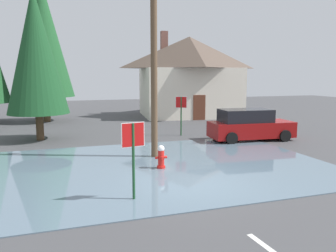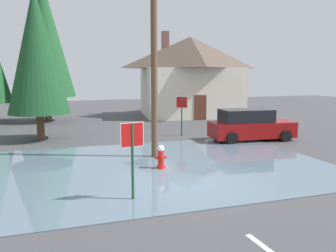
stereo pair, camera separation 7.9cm
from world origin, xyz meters
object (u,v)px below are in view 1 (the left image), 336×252
object	(u,v)px
utility_pole	(154,57)
pine_tree_far_center	(43,38)
pine_tree_mid_left	(36,51)
stop_sign_far	(181,108)
fire_hydrant	(161,157)
stop_sign_near	(133,145)
parked_car	(249,125)
house	(189,75)

from	to	relation	value
utility_pole	pine_tree_far_center	size ratio (longest dim) A/B	0.77
utility_pole	pine_tree_mid_left	xyz separation A→B (m)	(-4.88, 5.85, 0.51)
utility_pole	stop_sign_far	xyz separation A→B (m)	(3.01, 4.73, -2.67)
fire_hydrant	utility_pole	size ratio (longest dim) A/B	0.11
fire_hydrant	pine_tree_mid_left	bearing A→B (deg)	120.67
stop_sign_near	utility_pole	size ratio (longest dim) A/B	0.27
stop_sign_near	pine_tree_mid_left	bearing A→B (deg)	105.09
stop_sign_far	parked_car	distance (m)	4.07
pine_tree_mid_left	pine_tree_far_center	distance (m)	8.11
stop_sign_near	pine_tree_mid_left	xyz separation A→B (m)	(-2.87, 10.66, 3.22)
utility_pole	house	distance (m)	15.90
pine_tree_mid_left	fire_hydrant	bearing A→B (deg)	-59.33
house	parked_car	bearing A→B (deg)	-95.69
stop_sign_near	utility_pole	bearing A→B (deg)	67.33
stop_sign_near	utility_pole	world-z (taller)	utility_pole
fire_hydrant	house	xyz separation A→B (m)	(7.55, 16.02, 3.11)
parked_car	pine_tree_far_center	size ratio (longest dim) A/B	0.44
utility_pole	pine_tree_far_center	xyz separation A→B (m)	(-4.66, 13.82, 2.02)
stop_sign_far	pine_tree_mid_left	size ratio (longest dim) A/B	0.28
parked_car	pine_tree_mid_left	xyz separation A→B (m)	(-10.96, 3.67, 4.00)
stop_sign_far	house	distance (m)	10.49
fire_hydrant	parked_car	distance (m)	7.57
parked_car	pine_tree_mid_left	world-z (taller)	pine_tree_mid_left
pine_tree_far_center	stop_sign_near	bearing A→B (deg)	-81.91
parked_car	fire_hydrant	bearing A→B (deg)	-147.33
pine_tree_mid_left	house	bearing A→B (deg)	34.26
stop_sign_near	pine_tree_far_center	size ratio (longest dim) A/B	0.21
house	pine_tree_far_center	xyz separation A→B (m)	(-11.92, -0.30, 2.75)
stop_sign_near	house	bearing A→B (deg)	63.91
fire_hydrant	house	bearing A→B (deg)	64.76
stop_sign_near	fire_hydrant	xyz separation A→B (m)	(1.72, 2.91, -1.15)
fire_hydrant	stop_sign_far	world-z (taller)	stop_sign_far
parked_car	pine_tree_far_center	world-z (taller)	pine_tree_far_center
house	pine_tree_mid_left	bearing A→B (deg)	-145.74
house	stop_sign_near	bearing A→B (deg)	-116.09
stop_sign_far	house	bearing A→B (deg)	65.65
stop_sign_far	parked_car	xyz separation A→B (m)	(3.06, -2.55, -0.82)
pine_tree_mid_left	pine_tree_far_center	size ratio (longest dim) A/B	0.76
fire_hydrant	house	size ratio (longest dim) A/B	0.10
utility_pole	parked_car	xyz separation A→B (m)	(6.07, 2.18, -3.49)
parked_car	pine_tree_mid_left	size ratio (longest dim) A/B	0.57
house	pine_tree_mid_left	size ratio (longest dim) A/B	1.15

